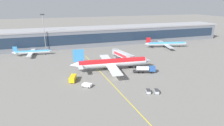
% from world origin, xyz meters
% --- Properties ---
extents(ground_plane, '(700.00, 700.00, 0.00)m').
position_xyz_m(ground_plane, '(0.00, 0.00, 0.00)').
color(ground_plane, slate).
extents(apron_lead_in_line, '(4.64, 79.90, 0.01)m').
position_xyz_m(apron_lead_in_line, '(-4.15, 2.00, 0.00)').
color(apron_lead_in_line, yellow).
rests_on(apron_lead_in_line, ground_plane).
extents(terminal_building, '(205.67, 21.88, 13.70)m').
position_xyz_m(terminal_building, '(17.99, 73.78, 6.87)').
color(terminal_building, slate).
rests_on(terminal_building, ground_plane).
extents(main_airliner, '(42.41, 33.57, 11.77)m').
position_xyz_m(main_airliner, '(1.78, 11.70, 3.90)').
color(main_airliner, silver).
rests_on(main_airliner, ground_plane).
extents(jet_bridge, '(7.13, 19.61, 6.59)m').
position_xyz_m(jet_bridge, '(10.80, 21.29, 4.89)').
color(jet_bridge, '#B2B7BC').
rests_on(jet_bridge, ground_plane).
extents(fuel_tanker, '(11.01, 5.99, 3.25)m').
position_xyz_m(fuel_tanker, '(16.24, 3.06, 1.75)').
color(fuel_tanker, '#232326').
rests_on(fuel_tanker, ground_plane).
extents(pushback_tug, '(4.40, 4.19, 1.40)m').
position_xyz_m(pushback_tug, '(-14.28, -4.14, 0.85)').
color(pushback_tug, white).
rests_on(pushback_tug, ground_plane).
extents(lavatory_truck, '(4.03, 6.23, 2.50)m').
position_xyz_m(lavatory_truck, '(-19.13, 3.65, 1.42)').
color(lavatory_truck, yellow).
rests_on(lavatory_truck, ground_plane).
extents(baggage_cart_0, '(2.32, 3.00, 1.48)m').
position_xyz_m(baggage_cart_0, '(6.71, -17.29, 0.78)').
color(baggage_cart_0, '#B2B7BC').
rests_on(baggage_cart_0, ground_plane).
extents(baggage_cart_1, '(2.32, 3.00, 1.48)m').
position_xyz_m(baggage_cart_1, '(9.74, -18.32, 0.78)').
color(baggage_cart_1, '#B2B7BC').
rests_on(baggage_cart_1, ground_plane).
extents(commuter_jet_far, '(33.82, 27.34, 7.74)m').
position_xyz_m(commuter_jet_far, '(56.76, 46.83, 2.69)').
color(commuter_jet_far, '#B2B7BC').
rests_on(commuter_jet_far, ground_plane).
extents(commuter_jet_near, '(25.44, 20.35, 6.26)m').
position_xyz_m(commuter_jet_near, '(-38.66, 54.63, 2.22)').
color(commuter_jet_near, silver).
rests_on(commuter_jet_near, ground_plane).
extents(apron_light_mast_0, '(2.80, 0.50, 25.62)m').
position_xyz_m(apron_light_mast_0, '(-30.25, 61.82, 14.83)').
color(apron_light_mast_0, gray).
rests_on(apron_light_mast_0, ground_plane).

